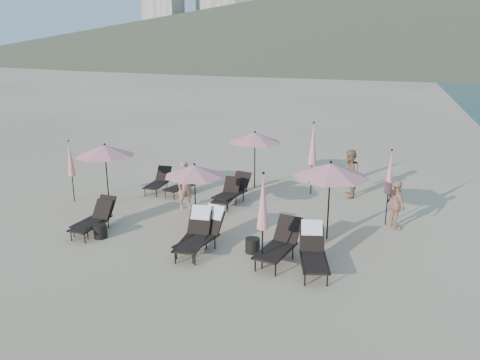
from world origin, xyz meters
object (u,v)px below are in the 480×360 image
(umbrella_open_2, at_px, (330,170))
(side_table_0, at_px, (100,231))
(lounger_8, at_px, (227,194))
(umbrella_open_3, at_px, (255,138))
(lounger_3, at_px, (195,233))
(lounger_5, at_px, (313,250))
(beachgoer_b, at_px, (349,174))
(beachgoer_a, at_px, (185,185))
(umbrella_closed_2, at_px, (70,159))
(umbrella_open_1, at_px, (194,171))
(umbrella_closed_0, at_px, (263,202))
(lounger_1, at_px, (93,220))
(umbrella_closed_1, at_px, (390,173))
(lounger_2, at_px, (203,231))
(umbrella_closed_3, at_px, (313,144))
(lounger_4, at_px, (279,244))
(lounger_7, at_px, (182,184))
(side_table_1, at_px, (253,245))
(lounger_9, at_px, (233,190))
(beachgoer_c, at_px, (396,205))
(lounger_0, at_px, (96,216))
(umbrella_open_0, at_px, (105,150))
(lounger_6, at_px, (159,181))

(umbrella_open_2, height_order, side_table_0, umbrella_open_2)
(lounger_8, relative_size, umbrella_open_3, 0.68)
(lounger_3, height_order, umbrella_open_3, umbrella_open_3)
(lounger_5, bearing_deg, lounger_3, 163.27)
(beachgoer_b, bearing_deg, beachgoer_a, -68.36)
(beachgoer_a, bearing_deg, umbrella_closed_2, 139.30)
(umbrella_open_1, relative_size, umbrella_closed_0, 0.80)
(lounger_1, relative_size, umbrella_closed_1, 0.63)
(lounger_2, relative_size, beachgoer_b, 1.02)
(lounger_1, distance_m, umbrella_closed_3, 8.47)
(lounger_4, height_order, lounger_5, lounger_5)
(lounger_7, relative_size, umbrella_open_2, 0.65)
(lounger_1, height_order, umbrella_open_3, umbrella_open_3)
(side_table_0, bearing_deg, lounger_3, 1.16)
(lounger_2, height_order, lounger_3, lounger_2)
(lounger_1, relative_size, umbrella_open_1, 0.76)
(side_table_0, height_order, beachgoer_a, beachgoer_a)
(lounger_5, bearing_deg, umbrella_closed_3, 85.48)
(umbrella_closed_3, height_order, side_table_1, umbrella_closed_3)
(lounger_2, xyz_separation_m, side_table_1, (1.38, 0.23, -0.33))
(side_table_0, xyz_separation_m, side_table_1, (4.64, 0.45, -0.00))
(lounger_9, xyz_separation_m, beachgoer_b, (3.97, 1.96, 0.45))
(lounger_3, xyz_separation_m, umbrella_closed_2, (-6.06, 2.63, 1.08))
(umbrella_open_2, bearing_deg, beachgoer_c, 38.11)
(umbrella_closed_3, bearing_deg, side_table_1, -95.70)
(lounger_0, height_order, lounger_5, lounger_5)
(umbrella_open_1, distance_m, side_table_1, 3.16)
(umbrella_open_0, bearing_deg, side_table_1, -20.60)
(lounger_1, bearing_deg, lounger_4, 1.38)
(lounger_0, xyz_separation_m, lounger_7, (0.96, 4.22, -0.04))
(umbrella_open_1, bearing_deg, lounger_2, -59.51)
(lounger_2, distance_m, lounger_8, 3.87)
(lounger_7, xyz_separation_m, umbrella_closed_3, (4.78, 1.62, 1.58))
(lounger_5, height_order, lounger_7, lounger_5)
(umbrella_closed_3, bearing_deg, lounger_3, -108.86)
(lounger_0, distance_m, lounger_5, 6.94)
(lounger_1, relative_size, umbrella_open_0, 0.70)
(lounger_1, distance_m, umbrella_closed_0, 5.79)
(umbrella_closed_1, distance_m, side_table_1, 5.08)
(side_table_0, bearing_deg, lounger_2, 3.94)
(lounger_7, distance_m, umbrella_open_3, 3.45)
(lounger_7, height_order, umbrella_open_3, umbrella_open_3)
(umbrella_closed_0, relative_size, umbrella_closed_3, 0.92)
(umbrella_closed_3, height_order, beachgoer_a, umbrella_closed_3)
(lounger_3, height_order, beachgoer_c, beachgoer_c)
(umbrella_closed_1, relative_size, beachgoer_a, 1.48)
(lounger_6, height_order, umbrella_open_1, umbrella_open_1)
(umbrella_open_1, relative_size, beachgoer_a, 1.22)
(lounger_1, distance_m, umbrella_open_0, 3.20)
(lounger_7, relative_size, umbrella_open_3, 0.67)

